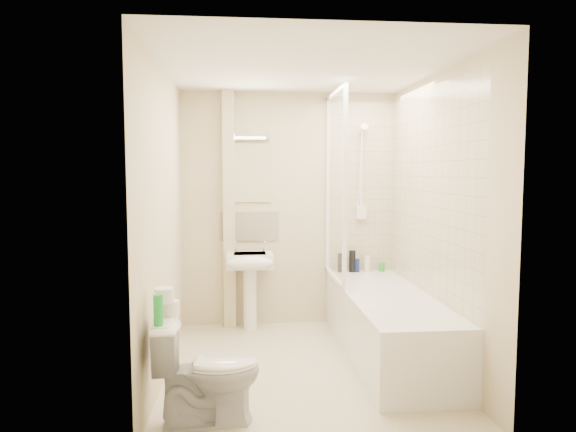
{
  "coord_description": "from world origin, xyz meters",
  "views": [
    {
      "loc": [
        -0.49,
        -4.03,
        1.6
      ],
      "look_at": [
        -0.11,
        0.2,
        1.22
      ],
      "focal_mm": 32.0,
      "sensor_mm": 36.0,
      "label": 1
    }
  ],
  "objects": [
    {
      "name": "splashback",
      "position": [
        -0.41,
        1.24,
        1.03
      ],
      "size": [
        0.6,
        0.02,
        0.3
      ],
      "primitive_type": "cube",
      "color": "beige",
      "rests_on": "wall_back"
    },
    {
      "name": "pipe_boxing",
      "position": [
        -0.62,
        1.19,
        1.2
      ],
      "size": [
        0.12,
        0.12,
        2.4
      ],
      "primitive_type": "cube",
      "color": "beige",
      "rests_on": "ground"
    },
    {
      "name": "bottle_black_b",
      "position": [
        0.65,
        1.16,
        0.66
      ],
      "size": [
        0.07,
        0.07,
        0.22
      ],
      "primitive_type": "cylinder",
      "color": "black",
      "rests_on": "bathtub"
    },
    {
      "name": "bottle_black_a",
      "position": [
        0.52,
        1.16,
        0.65
      ],
      "size": [
        0.05,
        0.05,
        0.2
      ],
      "primitive_type": "cylinder",
      "color": "black",
      "rests_on": "bathtub"
    },
    {
      "name": "pedestal_sink",
      "position": [
        -0.41,
        1.01,
        0.62
      ],
      "size": [
        0.46,
        0.44,
        0.89
      ],
      "color": "white",
      "rests_on": "ground"
    },
    {
      "name": "shower_fixture",
      "position": [
        0.75,
        1.19,
        1.55
      ],
      "size": [
        0.1,
        0.16,
        0.99
      ],
      "color": "white",
      "rests_on": "wall_back"
    },
    {
      "name": "wall_back",
      "position": [
        0.0,
        1.25,
        1.2
      ],
      "size": [
        2.2,
        0.02,
        2.4
      ],
      "primitive_type": "cube",
      "color": "beige",
      "rests_on": "ground"
    },
    {
      "name": "bathtub",
      "position": [
        0.75,
        0.2,
        0.29
      ],
      "size": [
        0.7,
        2.1,
        0.55
      ],
      "color": "white",
      "rests_on": "ground"
    },
    {
      "name": "wall_right",
      "position": [
        1.1,
        0.0,
        1.2
      ],
      "size": [
        0.02,
        2.5,
        2.4
      ],
      "primitive_type": "cube",
      "color": "beige",
      "rests_on": "ground"
    },
    {
      "name": "bottle_cream",
      "position": [
        0.81,
        1.16,
        0.63
      ],
      "size": [
        0.07,
        0.07,
        0.17
      ],
      "primitive_type": "cylinder",
      "color": "#F7E8BE",
      "rests_on": "bathtub"
    },
    {
      "name": "toilet_roll_upper",
      "position": [
        -0.98,
        -0.8,
        0.82
      ],
      "size": [
        0.12,
        0.12,
        0.09
      ],
      "primitive_type": "cylinder",
      "color": "white",
      "rests_on": "toilet_roll_lower"
    },
    {
      "name": "shower_screen",
      "position": [
        0.4,
        0.8,
        1.45
      ],
      "size": [
        0.04,
        0.92,
        1.8
      ],
      "color": "white",
      "rests_on": "bathtub"
    },
    {
      "name": "tile_right",
      "position": [
        1.09,
        0.2,
        1.42
      ],
      "size": [
        0.01,
        2.1,
        1.75
      ],
      "primitive_type": "cube",
      "color": "beige",
      "rests_on": "wall_right"
    },
    {
      "name": "tile_back",
      "position": [
        0.75,
        1.24,
        1.42
      ],
      "size": [
        0.7,
        0.01,
        1.75
      ],
      "primitive_type": "cube",
      "color": "beige",
      "rests_on": "wall_back"
    },
    {
      "name": "mirror",
      "position": [
        -0.41,
        1.24,
        1.58
      ],
      "size": [
        0.46,
        0.01,
        0.6
      ],
      "primitive_type": "cube",
      "color": "white",
      "rests_on": "wall_back"
    },
    {
      "name": "strip_light",
      "position": [
        -0.41,
        1.22,
        1.95
      ],
      "size": [
        0.42,
        0.07,
        0.07
      ],
      "primitive_type": "cube",
      "color": "silver",
      "rests_on": "wall_back"
    },
    {
      "name": "bottle_green",
      "position": [
        0.97,
        1.16,
        0.6
      ],
      "size": [
        0.06,
        0.06,
        0.09
      ],
      "primitive_type": "cylinder",
      "color": "green",
      "rests_on": "bathtub"
    },
    {
      "name": "toilet_roll_lower",
      "position": [
        -0.95,
        -0.76,
        0.72
      ],
      "size": [
        0.11,
        0.11,
        0.09
      ],
      "primitive_type": "cylinder",
      "color": "white",
      "rests_on": "toilet"
    },
    {
      "name": "green_bottle",
      "position": [
        -0.99,
        -0.98,
        0.77
      ],
      "size": [
        0.06,
        0.06,
        0.19
      ],
      "primitive_type": "cylinder",
      "color": "green",
      "rests_on": "toilet"
    },
    {
      "name": "wall_left",
      "position": [
        -1.1,
        0.0,
        1.2
      ],
      "size": [
        0.02,
        2.5,
        2.4
      ],
      "primitive_type": "cube",
      "color": "beige",
      "rests_on": "ground"
    },
    {
      "name": "ceiling",
      "position": [
        0.0,
        0.0,
        2.4
      ],
      "size": [
        2.2,
        2.5,
        0.02
      ],
      "primitive_type": "cube",
      "color": "white",
      "rests_on": "wall_back"
    },
    {
      "name": "toilet",
      "position": [
        -0.72,
        -0.85,
        0.34
      ],
      "size": [
        0.47,
        0.72,
        0.68
      ],
      "primitive_type": "imported",
      "rotation": [
        0.0,
        0.0,
        1.64
      ],
      "color": "white",
      "rests_on": "ground"
    },
    {
      "name": "floor",
      "position": [
        0.0,
        0.0,
        0.0
      ],
      "size": [
        2.5,
        2.5,
        0.0
      ],
      "primitive_type": "plane",
      "color": "beige",
      "rests_on": "ground"
    },
    {
      "name": "bottle_blue",
      "position": [
        0.7,
        1.16,
        0.62
      ],
      "size": [
        0.06,
        0.06,
        0.13
      ],
      "primitive_type": "cylinder",
      "color": "#121E52",
      "rests_on": "bathtub"
    }
  ]
}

